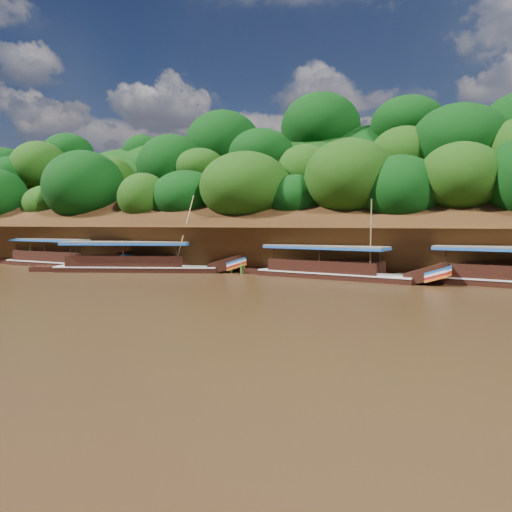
{
  "coord_description": "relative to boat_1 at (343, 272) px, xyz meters",
  "views": [
    {
      "loc": [
        8.37,
        -28.41,
        4.21
      ],
      "look_at": [
        -4.44,
        7.0,
        1.6
      ],
      "focal_mm": 35.0,
      "sensor_mm": 36.0,
      "label": 1
    }
  ],
  "objects": [
    {
      "name": "boat_2",
      "position": [
        -16.46,
        -0.3,
        0.02
      ],
      "size": [
        15.99,
        6.51,
        6.86
      ],
      "rotation": [
        0.0,
        0.0,
        0.29
      ],
      "color": "black",
      "rests_on": "ground"
    },
    {
      "name": "boat_1",
      "position": [
        0.0,
        0.0,
        0.0
      ],
      "size": [
        14.18,
        4.87,
        6.19
      ],
      "rotation": [
        0.0,
        0.0,
        -0.21
      ],
      "color": "black",
      "rests_on": "ground"
    },
    {
      "name": "riverbank",
      "position": [
        -2.02,
        14.76,
        1.34
      ],
      "size": [
        120.0,
        30.06,
        19.4
      ],
      "color": "black",
      "rests_on": "ground"
    },
    {
      "name": "boat_3",
      "position": [
        -26.08,
        1.14,
        0.04
      ],
      "size": [
        14.85,
        4.31,
        3.12
      ],
      "rotation": [
        0.0,
        0.0,
        -0.15
      ],
      "color": "black",
      "rests_on": "ground"
    },
    {
      "name": "reeds",
      "position": [
        -5.75,
        1.6,
        0.36
      ],
      "size": [
        48.55,
        2.64,
        2.03
      ],
      "color": "#20741D",
      "rests_on": "ground"
    },
    {
      "name": "ground",
      "position": [
        -2.01,
        -7.97,
        -0.55
      ],
      "size": [
        160.0,
        160.0,
        0.0
      ],
      "primitive_type": "plane",
      "color": "black",
      "rests_on": "ground"
    }
  ]
}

